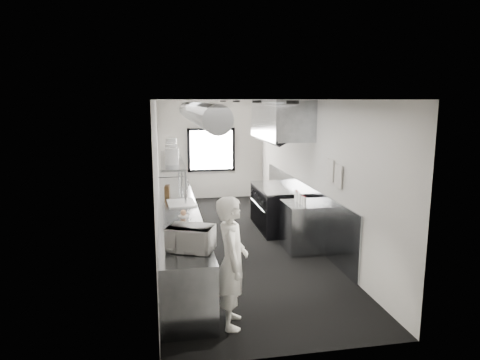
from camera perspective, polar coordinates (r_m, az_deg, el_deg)
name	(u,v)px	position (r m, az deg, el deg)	size (l,w,h in m)	color
floor	(235,241)	(8.75, -0.62, -8.09)	(3.00, 8.00, 0.01)	black
ceiling	(235,100)	(8.30, -0.65, 10.56)	(3.00, 8.00, 0.01)	beige
wall_back	(211,150)	(12.34, -3.83, 4.01)	(3.00, 0.02, 2.80)	beige
wall_front	(300,234)	(4.62, 7.96, -7.13)	(3.00, 0.02, 2.80)	beige
wall_left	(157,175)	(8.29, -10.90, 0.65)	(0.02, 8.00, 2.80)	beige
wall_right	(308,170)	(8.79, 9.05, 1.27)	(0.02, 8.00, 2.80)	beige
wall_cladding	(302,208)	(9.23, 8.16, -3.65)	(0.03, 5.50, 1.10)	gray
hvac_duct	(197,113)	(8.61, -5.77, 8.85)	(0.40, 0.40, 6.40)	#93979B
service_window	(211,150)	(12.30, -3.81, 3.99)	(1.36, 0.05, 1.25)	white
exhaust_hood	(281,120)	(9.23, 5.38, 7.97)	(0.81, 2.20, 0.88)	gray
prep_counter	(178,230)	(8.03, -8.17, -6.56)	(0.70, 6.00, 0.90)	gray
pass_shelf	(172,160)	(9.26, -8.99, 2.58)	(0.45, 3.00, 0.68)	gray
range	(276,208)	(9.50, 4.84, -3.68)	(0.88, 1.60, 0.94)	black
bottle_station	(302,226)	(8.24, 8.17, -6.11)	(0.65, 0.80, 0.90)	gray
far_work_table	(172,189)	(11.62, -8.95, -1.25)	(0.70, 1.20, 0.90)	gray
notice_sheet_a	(330,170)	(7.64, 11.86, 1.31)	(0.02, 0.28, 0.38)	beige
notice_sheet_b	(338,176)	(7.33, 12.88, 0.49)	(0.02, 0.28, 0.38)	beige
line_cook	(232,262)	(5.40, -1.07, -10.80)	(0.61, 0.40, 1.66)	white
microwave	(191,238)	(5.57, -6.54, -7.68)	(0.53, 0.40, 0.32)	white
deli_tub_a	(172,243)	(5.74, -8.97, -8.30)	(0.15, 0.15, 0.11)	beige
deli_tub_b	(173,233)	(6.18, -8.85, -6.95)	(0.15, 0.15, 0.10)	beige
newspaper	(193,226)	(6.65, -6.18, -6.04)	(0.31, 0.39, 0.01)	white
small_plate	(183,216)	(7.21, -7.50, -4.74)	(0.19, 0.19, 0.02)	white
pastry	(183,213)	(7.19, -7.51, -4.30)	(0.10, 0.10, 0.10)	tan
cutting_board	(181,203)	(8.09, -7.77, -3.04)	(0.50, 0.66, 0.02)	silver
knife_block	(167,191)	(8.73, -9.61, -1.41)	(0.09, 0.20, 0.22)	brown
plate_stack_a	(172,156)	(8.41, -8.99, 3.10)	(0.27, 0.27, 0.31)	white
plate_stack_b	(172,152)	(9.05, -9.05, 3.65)	(0.25, 0.25, 0.32)	white
plate_stack_c	(171,150)	(9.57, -9.08, 3.99)	(0.22, 0.22, 0.32)	white
plate_stack_d	(171,147)	(9.95, -9.09, 4.40)	(0.24, 0.24, 0.37)	white
squeeze_bottle_a	(305,202)	(7.83, 8.55, -2.91)	(0.06, 0.06, 0.18)	silver
squeeze_bottle_b	(302,201)	(7.97, 8.26, -2.72)	(0.06, 0.06, 0.17)	silver
squeeze_bottle_c	(300,199)	(8.08, 7.90, -2.45)	(0.06, 0.06, 0.19)	silver
squeeze_bottle_d	(297,197)	(8.24, 7.53, -2.19)	(0.06, 0.06, 0.19)	silver
squeeze_bottle_e	(296,195)	(8.34, 7.43, -2.00)	(0.06, 0.06, 0.19)	silver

